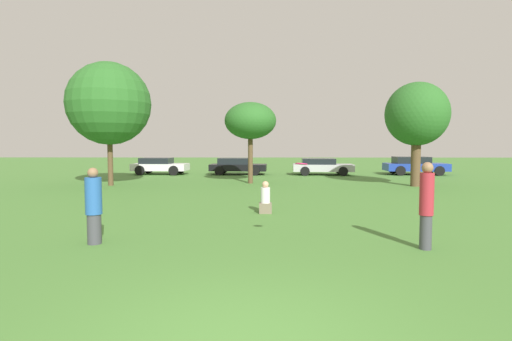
{
  "coord_description": "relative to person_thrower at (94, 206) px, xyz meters",
  "views": [
    {
      "loc": [
        0.2,
        -4.17,
        2.2
      ],
      "look_at": [
        0.1,
        5.27,
        1.57
      ],
      "focal_mm": 28.14,
      "sensor_mm": 36.0,
      "label": 1
    }
  ],
  "objects": [
    {
      "name": "parked_car_silver",
      "position": [
        7.98,
        19.64,
        -0.22
      ],
      "size": [
        4.28,
        2.18,
        1.16
      ],
      "rotation": [
        0.0,
        0.0,
        -0.06
      ],
      "color": "#B2B2B7",
      "rests_on": "ground"
    },
    {
      "name": "parked_car_blue",
      "position": [
        14.6,
        19.89,
        -0.16
      ],
      "size": [
        4.33,
        2.24,
        1.28
      ],
      "rotation": [
        0.0,
        0.0,
        -0.06
      ],
      "color": "#1E389E",
      "rests_on": "ground"
    },
    {
      "name": "bystander_sitting",
      "position": [
        3.81,
        3.93,
        -0.42
      ],
      "size": [
        0.39,
        0.33,
        1.02
      ],
      "color": "#726651",
      "rests_on": "ground"
    },
    {
      "name": "person_catcher",
      "position": [
        7.08,
        -0.39,
        0.1
      ],
      "size": [
        0.29,
        0.29,
        1.82
      ],
      "rotation": [
        0.0,
        0.0,
        3.09
      ],
      "color": "#3F3F47",
      "rests_on": "ground"
    },
    {
      "name": "parked_car_white",
      "position": [
        -3.58,
        19.96,
        -0.2
      ],
      "size": [
        3.96,
        2.17,
        1.19
      ],
      "rotation": [
        0.0,
        0.0,
        -0.06
      ],
      "color": "silver",
      "rests_on": "ground"
    },
    {
      "name": "tree_0",
      "position": [
        -4.23,
        12.29,
        3.43
      ],
      "size": [
        4.29,
        4.29,
        6.43
      ],
      "color": "brown",
      "rests_on": "ground"
    },
    {
      "name": "person_thrower",
      "position": [
        0.0,
        0.0,
        0.0
      ],
      "size": [
        0.35,
        0.35,
        1.68
      ],
      "rotation": [
        0.0,
        0.0,
        -0.05
      ],
      "color": "#3F3F47",
      "rests_on": "ground"
    },
    {
      "name": "frisbee",
      "position": [
        4.49,
        -0.4,
        0.94
      ],
      "size": [
        0.25,
        0.25,
        0.07
      ],
      "color": "#F21E72"
    },
    {
      "name": "tree_1",
      "position": [
        3.1,
        13.55,
        2.6
      ],
      "size": [
        2.85,
        2.85,
        4.48
      ],
      "color": "brown",
      "rests_on": "ground"
    },
    {
      "name": "tree_2",
      "position": [
        11.67,
        12.09,
        2.84
      ],
      "size": [
        3.18,
        3.18,
        5.34
      ],
      "color": "brown",
      "rests_on": "ground"
    },
    {
      "name": "parked_car_black",
      "position": [
        2.0,
        20.0,
        -0.21
      ],
      "size": [
        4.11,
        2.2,
        1.18
      ],
      "rotation": [
        0.0,
        0.0,
        -0.06
      ],
      "color": "black",
      "rests_on": "ground"
    }
  ]
}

